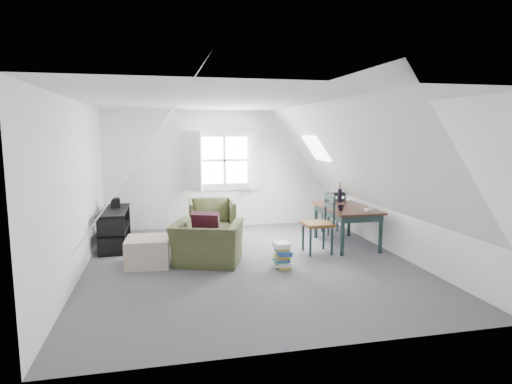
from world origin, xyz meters
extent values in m
plane|color=#505055|center=(0.00, 0.00, 0.00)|extent=(5.50, 5.50, 0.00)
plane|color=white|center=(0.00, 0.00, 2.50)|extent=(5.50, 5.50, 0.00)
plane|color=white|center=(0.00, 2.75, 1.25)|extent=(5.00, 0.00, 5.00)
plane|color=white|center=(0.00, -2.75, 1.25)|extent=(5.00, 0.00, 5.00)
plane|color=white|center=(-2.50, 0.00, 1.25)|extent=(0.00, 5.50, 5.50)
plane|color=white|center=(2.50, 0.00, 1.25)|extent=(0.00, 5.50, 5.50)
plane|color=white|center=(-1.55, 0.00, 1.78)|extent=(3.19, 5.50, 4.48)
plane|color=white|center=(1.55, 0.00, 1.78)|extent=(3.19, 5.50, 4.48)
cube|color=white|center=(0.00, 2.73, 1.45)|extent=(1.30, 0.04, 1.30)
cube|color=white|center=(-0.68, 2.57, 1.45)|extent=(0.35, 0.35, 1.25)
cube|color=white|center=(0.68, 2.57, 1.45)|extent=(0.35, 0.35, 1.25)
cube|color=white|center=(0.00, 2.72, 1.45)|extent=(1.00, 0.02, 1.00)
cube|color=white|center=(0.00, 2.70, 1.45)|extent=(1.08, 0.04, 0.05)
cube|color=white|center=(0.00, 2.70, 1.45)|extent=(0.05, 0.04, 1.08)
cube|color=white|center=(1.55, 1.30, 1.75)|extent=(0.35, 0.75, 0.47)
imported|color=#3D4223|center=(-0.65, 0.13, 0.00)|extent=(1.26, 1.18, 0.67)
imported|color=#3D4223|center=(-0.41, 1.60, 0.00)|extent=(0.88, 0.90, 0.79)
cube|color=#3B101D|center=(-0.65, 0.28, 0.58)|extent=(0.50, 0.39, 0.45)
cube|color=tan|center=(-1.56, 0.27, 0.22)|extent=(0.68, 0.68, 0.43)
cube|color=black|center=(1.93, 0.71, 0.69)|extent=(0.85, 1.41, 0.04)
cube|color=#1C2F2D|center=(1.93, 0.71, 0.61)|extent=(0.75, 1.31, 0.11)
cylinder|color=#1C2F2D|center=(1.59, 0.08, 0.33)|extent=(0.07, 0.07, 0.67)
cylinder|color=#1C2F2D|center=(2.28, 0.08, 0.33)|extent=(0.07, 0.07, 0.67)
cylinder|color=#1C2F2D|center=(1.59, 1.34, 0.33)|extent=(0.07, 0.07, 0.67)
cylinder|color=#1C2F2D|center=(2.28, 1.34, 0.33)|extent=(0.07, 0.07, 0.67)
sphere|color=silver|center=(1.78, 1.16, 0.82)|extent=(0.21, 0.21, 0.21)
cylinder|color=silver|center=(1.78, 1.16, 0.95)|extent=(0.07, 0.07, 0.11)
cylinder|color=black|center=(2.03, 1.26, 0.83)|extent=(0.08, 0.08, 0.26)
cylinder|color=#3F2D1E|center=(2.03, 1.26, 1.12)|extent=(0.03, 0.05, 0.46)
cylinder|color=#3F2D1E|center=(2.05, 1.27, 1.12)|extent=(0.04, 0.06, 0.46)
cylinder|color=#3F2D1E|center=(2.02, 1.25, 1.12)|extent=(0.05, 0.08, 0.46)
imported|color=black|center=(1.68, 0.41, 0.70)|extent=(0.12, 0.12, 0.10)
cube|color=white|center=(2.13, 0.26, 0.73)|extent=(0.16, 0.13, 0.04)
cube|color=#5D3713|center=(2.05, 1.60, 0.44)|extent=(0.41, 0.41, 0.05)
cylinder|color=#1C2F2D|center=(2.22, 1.76, 0.21)|extent=(0.04, 0.04, 0.42)
cylinder|color=#1C2F2D|center=(2.22, 1.43, 0.21)|extent=(0.04, 0.04, 0.42)
cylinder|color=#1C2F2D|center=(1.88, 1.76, 0.21)|extent=(0.04, 0.04, 0.42)
cylinder|color=#1C2F2D|center=(1.88, 1.43, 0.21)|extent=(0.04, 0.04, 0.42)
cylinder|color=#1C2F2D|center=(2.22, 1.41, 0.66)|extent=(0.04, 0.04, 0.44)
cylinder|color=#1C2F2D|center=(1.88, 1.41, 0.66)|extent=(0.04, 0.04, 0.44)
cube|color=#1C2F2D|center=(2.05, 1.41, 0.84)|extent=(0.33, 0.03, 0.08)
cube|color=#1C2F2D|center=(2.05, 1.41, 0.71)|extent=(0.33, 0.03, 0.06)
cube|color=#5D3713|center=(1.24, 0.34, 0.50)|extent=(0.47, 0.47, 0.06)
cylinder|color=#1C2F2D|center=(1.05, 0.53, 0.24)|extent=(0.04, 0.04, 0.48)
cylinder|color=#1C2F2D|center=(1.43, 0.53, 0.24)|extent=(0.04, 0.04, 0.48)
cylinder|color=#1C2F2D|center=(1.05, 0.15, 0.24)|extent=(0.04, 0.04, 0.48)
cylinder|color=#1C2F2D|center=(1.43, 0.15, 0.24)|extent=(0.04, 0.04, 0.48)
cylinder|color=#1C2F2D|center=(1.45, 0.53, 0.75)|extent=(0.04, 0.04, 0.50)
cylinder|color=#1C2F2D|center=(1.45, 0.15, 0.75)|extent=(0.04, 0.04, 0.50)
cube|color=#1C2F2D|center=(1.45, 0.34, 0.95)|extent=(0.03, 0.38, 0.09)
cube|color=#1C2F2D|center=(1.45, 0.34, 0.80)|extent=(0.03, 0.38, 0.07)
cube|color=black|center=(-2.17, 1.51, 0.02)|extent=(0.44, 1.32, 0.03)
cube|color=black|center=(-2.17, 1.51, 0.33)|extent=(0.44, 1.32, 0.03)
cube|color=black|center=(-2.17, 1.51, 0.66)|extent=(0.44, 1.32, 0.03)
cube|color=black|center=(-2.17, 0.87, 0.33)|extent=(0.44, 0.03, 0.66)
cube|color=black|center=(-2.17, 2.16, 0.33)|extent=(0.44, 0.03, 0.66)
cube|color=#264C99|center=(-2.17, 1.13, 0.14)|extent=(0.20, 0.22, 0.24)
cube|color=red|center=(-2.17, 1.62, 0.14)|extent=(0.20, 0.26, 0.24)
cube|color=white|center=(-2.17, 1.29, 0.46)|extent=(0.20, 0.24, 0.22)
cube|color=black|center=(-2.17, 1.76, 0.75)|extent=(0.19, 0.24, 0.18)
cube|color=#B29933|center=(0.45, -0.31, 0.02)|extent=(0.21, 0.27, 0.03)
cube|color=white|center=(0.42, -0.30, 0.05)|extent=(0.26, 0.30, 0.03)
cube|color=white|center=(0.46, -0.32, 0.08)|extent=(0.22, 0.29, 0.03)
cube|color=#337F4C|center=(0.41, -0.31, 0.11)|extent=(0.22, 0.27, 0.03)
cube|color=#264C99|center=(0.43, -0.33, 0.14)|extent=(0.24, 0.31, 0.02)
cube|color=#B29933|center=(0.43, -0.31, 0.16)|extent=(0.21, 0.27, 0.02)
cube|color=#B29933|center=(0.44, -0.29, 0.19)|extent=(0.24, 0.30, 0.03)
cube|color=#264C99|center=(0.46, -0.33, 0.23)|extent=(0.24, 0.31, 0.04)
cube|color=#264C99|center=(0.44, -0.33, 0.26)|extent=(0.24, 0.30, 0.03)
cube|color=#B29933|center=(0.43, -0.28, 0.30)|extent=(0.22, 0.28, 0.03)
cube|color=white|center=(0.42, -0.29, 0.33)|extent=(0.23, 0.26, 0.04)
cube|color=white|center=(0.43, -0.29, 0.37)|extent=(0.23, 0.27, 0.03)
camera|label=1|loc=(-1.31, -6.37, 2.06)|focal=30.00mm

